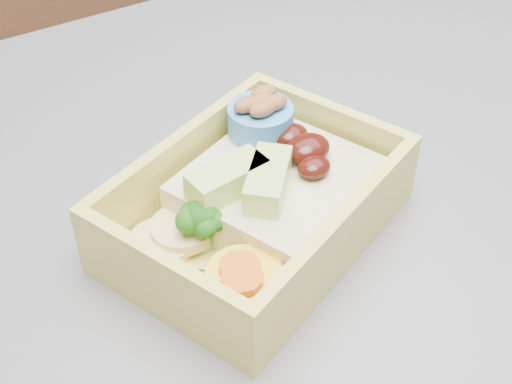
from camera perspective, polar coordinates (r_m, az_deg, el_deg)
bento_box at (r=0.49m, az=0.22°, el=-0.67°), size 0.23×0.20×0.07m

